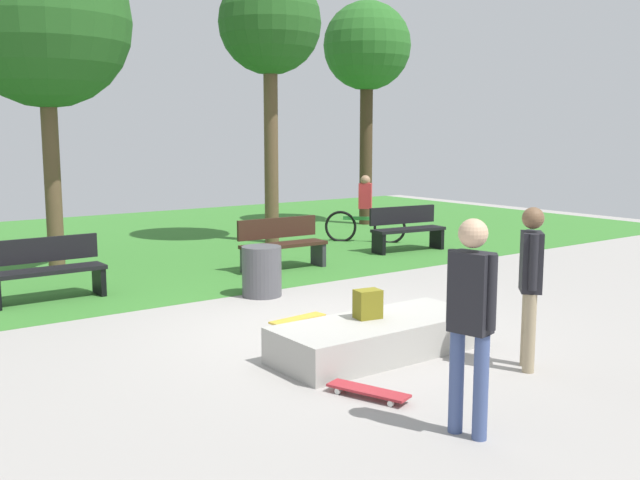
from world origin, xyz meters
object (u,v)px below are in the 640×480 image
concrete_ledge (378,337)px  skateboard_spare (298,319)px  park_bench_far_left (407,228)px  tree_young_birch (44,22)px  trash_bin (262,271)px  cyclist_on_bicycle (365,214)px  skater_performing_trick (471,310)px  tree_leaning_ash (367,50)px  skateboard_by_ledge (368,391)px  park_bench_far_right (282,243)px  backpack_on_ledge (368,304)px  tree_broad_elm (270,27)px  skater_watching (531,276)px  park_bench_center_lawn (47,268)px

concrete_ledge → skateboard_spare: (0.00, 1.58, -0.13)m
park_bench_far_left → tree_young_birch: tree_young_birch is taller
skateboard_spare → trash_bin: trash_bin is taller
skateboard_spare → cyclist_on_bicycle: size_ratio=0.54×
skater_performing_trick → tree_leaning_ash: (8.08, 11.02, 3.50)m
concrete_ledge → park_bench_far_left: bearing=44.7°
skateboard_by_ledge → park_bench_far_left: 8.50m
concrete_ledge → park_bench_far_right: size_ratio=1.49×
skateboard_by_ledge → skateboard_spare: size_ratio=1.01×
backpack_on_ledge → skateboard_spare: backpack_on_ledge is taller
tree_broad_elm → cyclist_on_bicycle: size_ratio=3.85×
backpack_on_ledge → park_bench_far_right: size_ratio=0.20×
skater_watching → tree_leaning_ash: bearing=58.3°
tree_broad_elm → skateboard_by_ledge: bearing=-117.2°
skater_watching → backpack_on_ledge: bearing=124.6°
park_bench_center_lawn → skater_watching: bearing=-63.0°
tree_young_birch → park_bench_far_right: bearing=-31.8°
skateboard_spare → cyclist_on_bicycle: cyclist_on_bicycle is taller
backpack_on_ledge → tree_young_birch: tree_young_birch is taller
skater_watching → skateboard_by_ledge: (-1.86, 0.33, -0.92)m
skater_performing_trick → park_bench_center_lawn: 7.03m
skater_performing_trick → tree_broad_elm: (4.33, 9.74, 3.62)m
park_bench_center_lawn → cyclist_on_bicycle: size_ratio=1.06×
skateboard_by_ledge → park_bench_center_lawn: (-1.25, 5.76, 0.42)m
backpack_on_ledge → skateboard_spare: 1.53m
skateboard_by_ledge → skateboard_spare: same height
tree_leaning_ash → tree_broad_elm: tree_broad_elm is taller
park_bench_center_lawn → tree_young_birch: 4.38m
skateboard_by_ledge → tree_leaning_ash: size_ratio=0.14×
concrete_ledge → skateboard_spare: concrete_ledge is taller
tree_broad_elm → skater_watching: bearing=-106.0°
concrete_ledge → skateboard_by_ledge: 1.34m
tree_leaning_ash → skater_performing_trick: bearing=-126.3°
park_bench_far_right → park_bench_far_left: same height
trash_bin → cyclist_on_bicycle: bearing=34.7°
skater_performing_trick → skateboard_by_ledge: bearing=95.2°
tree_young_birch → cyclist_on_bicycle: 7.55m
skateboard_by_ledge → park_bench_far_right: (2.84, 5.80, 0.42)m
park_bench_far_left → park_bench_center_lawn: same height
skateboard_spare → park_bench_far_left: (5.09, 3.46, 0.42)m
cyclist_on_bicycle → skater_watching: bearing=-118.8°
concrete_ledge → tree_young_birch: size_ratio=0.42×
trash_bin → tree_leaning_ash: bearing=40.2°
tree_leaning_ash → tree_broad_elm: bearing=-161.3°
skateboard_spare → cyclist_on_bicycle: 7.15m
concrete_ledge → backpack_on_ledge: size_ratio=7.53×
park_bench_center_lawn → skateboard_spare: bearing=-55.9°
skateboard_by_ledge → trash_bin: bearing=71.1°
tree_leaning_ash → backpack_on_ledge: bearing=-129.6°
park_bench_far_left → cyclist_on_bicycle: size_ratio=1.08×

